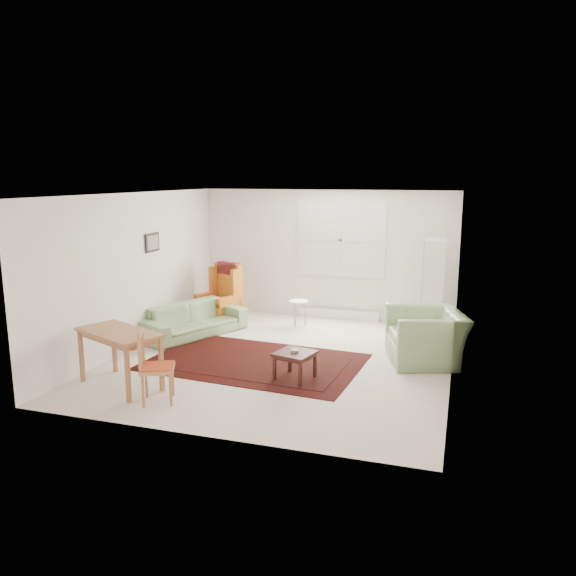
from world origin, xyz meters
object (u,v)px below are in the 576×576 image
(stool, at_px, (299,313))
(desk, at_px, (120,359))
(sofa, at_px, (193,314))
(cabinet, at_px, (433,288))
(wingback_chair, at_px, (218,293))
(coffee_table, at_px, (295,366))
(armchair, at_px, (426,331))
(desk_chair, at_px, (157,366))

(stool, distance_m, desk, 3.92)
(sofa, distance_m, cabinet, 4.20)
(wingback_chair, bearing_deg, cabinet, 23.80)
(sofa, relative_size, wingback_chair, 1.69)
(sofa, xyz_separation_m, coffee_table, (2.33, -1.56, -0.19))
(sofa, height_order, stool, sofa)
(wingback_chair, distance_m, stool, 1.58)
(coffee_table, bearing_deg, cabinet, 59.46)
(armchair, bearing_deg, cabinet, 162.65)
(armchair, distance_m, stool, 2.79)
(wingback_chair, bearing_deg, desk, -68.11)
(desk_chair, bearing_deg, wingback_chair, -11.40)
(sofa, xyz_separation_m, stool, (1.58, 1.17, -0.15))
(armchair, xyz_separation_m, desk_chair, (-3.04, -2.60, -0.01))
(sofa, xyz_separation_m, desk_chair, (0.94, -2.81, 0.07))
(wingback_chair, relative_size, desk_chair, 1.23)
(coffee_table, bearing_deg, sofa, 146.24)
(armchair, distance_m, cabinet, 1.51)
(wingback_chair, bearing_deg, stool, 27.88)
(cabinet, height_order, desk, cabinet)
(sofa, relative_size, cabinet, 1.13)
(cabinet, bearing_deg, stool, 178.71)
(stool, relative_size, cabinet, 0.29)
(stool, bearing_deg, wingback_chair, -171.56)
(coffee_table, height_order, desk_chair, desk_chair)
(coffee_table, height_order, cabinet, cabinet)
(armchair, relative_size, desk_chair, 1.30)
(armchair, xyz_separation_m, desk, (-3.79, -2.28, -0.09))
(armchair, distance_m, desk, 4.42)
(sofa, relative_size, armchair, 1.60)
(sofa, relative_size, desk, 1.60)
(coffee_table, relative_size, cabinet, 0.28)
(armchair, height_order, coffee_table, armchair)
(sofa, xyz_separation_m, desk, (0.20, -2.49, -0.01))
(sofa, height_order, cabinet, cabinet)
(sofa, distance_m, coffee_table, 2.81)
(desk_chair, bearing_deg, coffee_table, -72.66)
(armchair, distance_m, wingback_chair, 4.10)
(cabinet, height_order, desk_chair, cabinet)
(wingback_chair, distance_m, coffee_table, 3.41)
(stool, distance_m, cabinet, 2.48)
(armchair, height_order, desk_chair, armchair)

